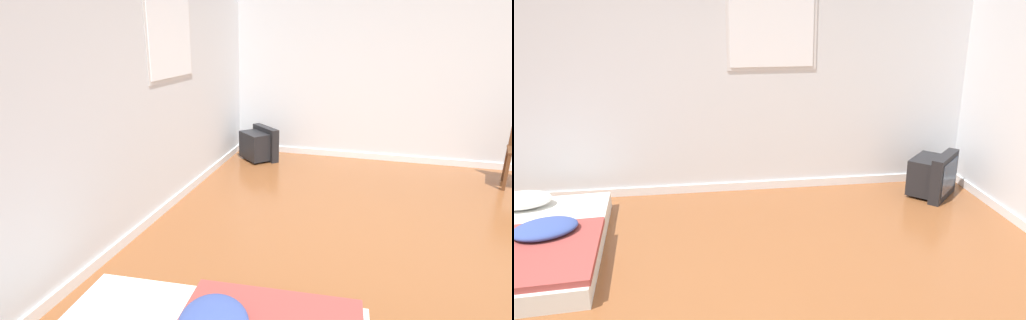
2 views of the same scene
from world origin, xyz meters
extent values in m
plane|color=brown|center=(0.00, 0.00, 0.00)|extent=(20.00, 20.00, 0.00)
cube|color=silver|center=(0.00, 2.48, 1.30)|extent=(8.32, 0.06, 2.60)
cube|color=white|center=(0.00, 2.44, 0.04)|extent=(8.32, 0.02, 0.09)
cube|color=silver|center=(0.84, 2.45, 1.78)|extent=(0.92, 0.01, 0.97)
cube|color=white|center=(0.84, 2.44, 1.78)|extent=(0.85, 0.01, 0.90)
cube|color=silver|center=(2.99, 0.00, 1.30)|extent=(0.06, 7.31, 2.60)
cube|color=white|center=(2.95, 0.00, 0.04)|extent=(0.02, 7.31, 0.09)
cube|color=black|center=(2.44, 2.06, 0.22)|extent=(0.50, 0.51, 0.38)
cube|color=black|center=(2.57, 1.93, 0.24)|extent=(0.46, 0.48, 0.47)
cube|color=#283342|center=(2.62, 1.89, 0.25)|extent=(0.32, 0.33, 0.34)
cube|color=brown|center=(2.13, -1.06, 0.22)|extent=(0.04, 0.04, 0.44)
cube|color=brown|center=(2.49, -1.15, 0.22)|extent=(0.04, 0.04, 0.44)
camera|label=1|loc=(-2.85, 0.50, 1.75)|focal=28.00mm
camera|label=2|loc=(0.09, -2.62, 2.04)|focal=35.00mm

